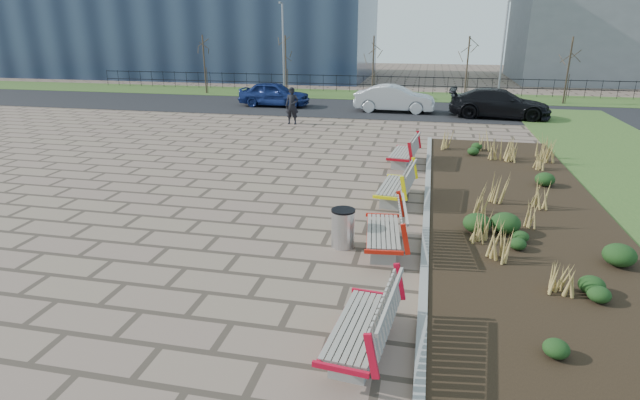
% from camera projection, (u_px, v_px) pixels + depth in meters
% --- Properties ---
extents(ground, '(120.00, 120.00, 0.00)m').
position_uv_depth(ground, '(207.00, 293.00, 9.22)').
color(ground, '#725F4E').
rests_on(ground, ground).
extents(planting_bed, '(4.50, 18.00, 0.10)m').
position_uv_depth(planting_bed, '(521.00, 219.00, 12.57)').
color(planting_bed, black).
rests_on(planting_bed, ground).
extents(planting_curb, '(0.16, 18.00, 0.15)m').
position_uv_depth(planting_curb, '(427.00, 211.00, 13.03)').
color(planting_curb, gray).
rests_on(planting_curb, ground).
extents(grass_verge_far, '(80.00, 5.00, 0.04)m').
position_uv_depth(grass_verge_far, '(374.00, 95.00, 35.04)').
color(grass_verge_far, '#33511E').
rests_on(grass_verge_far, ground).
extents(road, '(80.00, 7.00, 0.02)m').
position_uv_depth(road, '(363.00, 109.00, 29.51)').
color(road, black).
rests_on(road, ground).
extents(bench_a, '(1.12, 2.18, 1.00)m').
position_uv_depth(bench_a, '(360.00, 322.00, 7.41)').
color(bench_a, red).
rests_on(bench_a, ground).
extents(bench_b, '(1.12, 2.19, 1.00)m').
position_uv_depth(bench_b, '(383.00, 229.00, 10.82)').
color(bench_b, red).
rests_on(bench_b, ground).
extents(bench_c, '(1.11, 2.18, 1.00)m').
position_uv_depth(bench_c, '(394.00, 184.00, 13.88)').
color(bench_c, '#F8EC0D').
rests_on(bench_c, ground).
extents(bench_d, '(1.11, 2.18, 1.00)m').
position_uv_depth(bench_d, '(403.00, 151.00, 17.54)').
color(bench_d, '#AD0B17').
rests_on(bench_d, ground).
extents(litter_bin, '(0.51, 0.51, 0.86)m').
position_uv_depth(litter_bin, '(343.00, 229.00, 11.02)').
color(litter_bin, '#B2B2B7').
rests_on(litter_bin, ground).
extents(pedestrian, '(0.67, 0.45, 1.81)m').
position_uv_depth(pedestrian, '(292.00, 106.00, 24.66)').
color(pedestrian, black).
rests_on(pedestrian, ground).
extents(car_blue, '(4.31, 1.85, 1.45)m').
position_uv_depth(car_blue, '(274.00, 94.00, 30.14)').
color(car_blue, navy).
rests_on(car_blue, road).
extents(car_silver, '(4.51, 1.68, 1.47)m').
position_uv_depth(car_silver, '(395.00, 99.00, 28.15)').
color(car_silver, '#ABAEB3').
rests_on(car_silver, road).
extents(car_black, '(5.34, 2.55, 1.50)m').
position_uv_depth(car_black, '(499.00, 103.00, 26.33)').
color(car_black, black).
rests_on(car_black, road).
extents(tree_a, '(1.40, 1.40, 4.00)m').
position_uv_depth(tree_a, '(204.00, 64.00, 35.38)').
color(tree_a, '#4C3D2D').
rests_on(tree_a, grass_verge_far).
extents(tree_b, '(1.40, 1.40, 4.00)m').
position_uv_depth(tree_b, '(286.00, 66.00, 34.18)').
color(tree_b, '#4C3D2D').
rests_on(tree_b, grass_verge_far).
extents(tree_c, '(1.40, 1.40, 4.00)m').
position_uv_depth(tree_c, '(373.00, 67.00, 32.98)').
color(tree_c, '#4C3D2D').
rests_on(tree_c, grass_verge_far).
extents(tree_d, '(1.40, 1.40, 4.00)m').
position_uv_depth(tree_d, '(467.00, 69.00, 31.79)').
color(tree_d, '#4C3D2D').
rests_on(tree_d, grass_verge_far).
extents(tree_e, '(1.40, 1.40, 4.00)m').
position_uv_depth(tree_e, '(568.00, 71.00, 30.59)').
color(tree_e, '#4C3D2D').
rests_on(tree_e, grass_verge_far).
extents(lamp_west, '(0.24, 0.60, 6.00)m').
position_uv_depth(lamp_west, '(283.00, 51.00, 33.39)').
color(lamp_west, gray).
rests_on(lamp_west, grass_verge_far).
extents(lamp_east, '(0.24, 0.60, 6.00)m').
position_uv_depth(lamp_east, '(503.00, 53.00, 30.59)').
color(lamp_east, gray).
rests_on(lamp_east, grass_verge_far).
extents(railing_fence, '(44.00, 0.10, 1.20)m').
position_uv_depth(railing_fence, '(377.00, 84.00, 36.21)').
color(railing_fence, black).
rests_on(railing_fence, grass_verge_far).
extents(building_grey, '(18.00, 12.00, 10.00)m').
position_uv_depth(building_grey, '(630.00, 21.00, 42.30)').
color(building_grey, slate).
rests_on(building_grey, ground).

